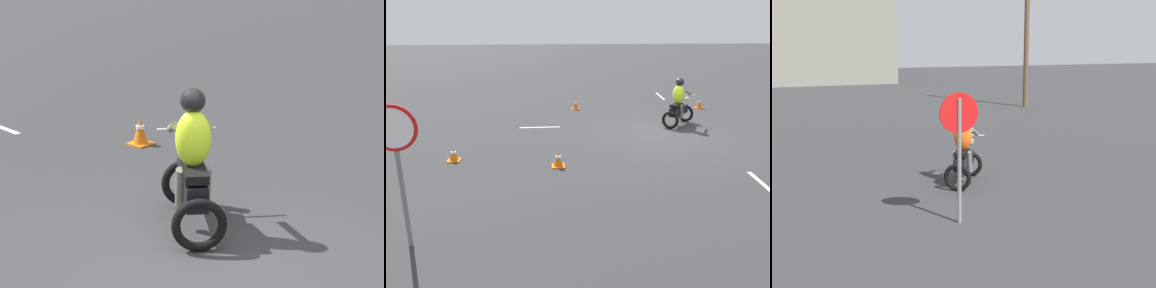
# 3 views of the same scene
# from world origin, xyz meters

# --- Properties ---
(ground_plane) EXTENTS (120.00, 120.00, 0.00)m
(ground_plane) POSITION_xyz_m (0.00, 0.00, 0.00)
(ground_plane) COLOR #333335
(motorcycle_rider_foreground) EXTENTS (1.39, 1.43, 1.66)m
(motorcycle_rider_foreground) POSITION_xyz_m (-0.78, -0.86, 0.73)
(motorcycle_rider_foreground) COLOR black
(motorcycle_rider_foreground) RESTS_ON ground
(traffic_cone_near_left) EXTENTS (0.32, 0.32, 0.42)m
(traffic_cone_near_left) POSITION_xyz_m (-2.70, -3.55, 0.20)
(traffic_cone_near_left) COLOR orange
(traffic_cone_near_left) RESTS_ON ground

